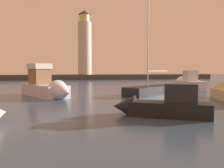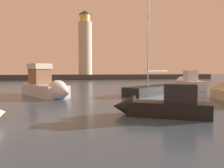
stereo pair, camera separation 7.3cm
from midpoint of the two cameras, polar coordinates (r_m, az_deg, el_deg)
The scene contains 7 objects.
ground_plane at distance 33.97m, azimuth -2.09°, elevation -0.99°, with size 220.00×220.00×0.00m, color #384C60.
breakwater at distance 65.40m, azimuth -7.42°, elevation 1.84°, with size 84.82×4.42×1.51m, color #423F3D.
lighthouse at distance 65.88m, azimuth -7.09°, elevation 10.37°, with size 3.99×3.99×19.06m.
motorboat_1 at distance 23.18m, azimuth -16.61°, elevation -0.69°, with size 6.09×8.59×3.90m.
motorboat_4 at distance 34.06m, azimuth 19.14°, elevation 0.20°, with size 3.87×8.18×3.16m.
motorboat_6 at distance 13.12m, azimuth 12.21°, elevation -5.67°, with size 5.70×4.08×2.20m.
sailboat_moored at distance 24.79m, azimuth 10.54°, elevation -1.52°, with size 7.81×6.22×10.31m.
Camera 2 is at (-6.42, -1.43, 2.70)m, focal length 34.47 mm.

